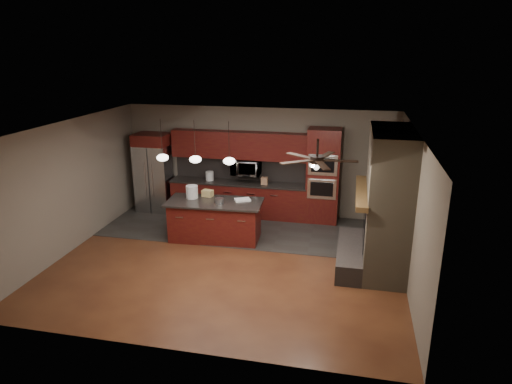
% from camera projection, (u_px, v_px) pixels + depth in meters
% --- Properties ---
extents(ground, '(7.00, 7.00, 0.00)m').
position_uv_depth(ground, '(229.00, 261.00, 9.50)').
color(ground, brown).
rests_on(ground, ground).
extents(ceiling, '(7.00, 6.00, 0.02)m').
position_uv_depth(ceiling, '(226.00, 127.00, 8.65)').
color(ceiling, white).
rests_on(ceiling, back_wall).
extents(back_wall, '(7.00, 0.02, 2.80)m').
position_uv_depth(back_wall, '(259.00, 162.00, 11.87)').
color(back_wall, '#6E6658').
rests_on(back_wall, ground).
extents(right_wall, '(0.02, 6.00, 2.80)m').
position_uv_depth(right_wall, '(411.00, 210.00, 8.38)').
color(right_wall, '#6E6658').
rests_on(right_wall, ground).
extents(left_wall, '(0.02, 6.00, 2.80)m').
position_uv_depth(left_wall, '(71.00, 186.00, 9.78)').
color(left_wall, '#6E6658').
rests_on(left_wall, ground).
extents(slate_tile_patch, '(7.00, 2.40, 0.01)m').
position_uv_depth(slate_tile_patch, '(248.00, 228.00, 11.18)').
color(slate_tile_patch, '#2E2D2A').
rests_on(slate_tile_patch, ground).
extents(fireplace_column, '(1.30, 2.10, 2.80)m').
position_uv_depth(fireplace_column, '(384.00, 206.00, 8.87)').
color(fireplace_column, '#796D57').
rests_on(fireplace_column, ground).
extents(back_cabinetry, '(3.59, 0.64, 2.20)m').
position_uv_depth(back_cabinetry, '(239.00, 182.00, 11.88)').
color(back_cabinetry, '#571B10').
rests_on(back_cabinetry, ground).
extents(oven_tower, '(0.80, 0.63, 2.38)m').
position_uv_depth(oven_tower, '(323.00, 176.00, 11.31)').
color(oven_tower, '#571B10').
rests_on(oven_tower, ground).
extents(microwave, '(0.73, 0.41, 0.50)m').
position_uv_depth(microwave, '(246.00, 167.00, 11.72)').
color(microwave, silver).
rests_on(microwave, back_cabinetry).
extents(refrigerator, '(0.90, 0.75, 2.09)m').
position_uv_depth(refrigerator, '(154.00, 172.00, 12.18)').
color(refrigerator, silver).
rests_on(refrigerator, ground).
extents(kitchen_island, '(2.21, 1.10, 0.92)m').
position_uv_depth(kitchen_island, '(215.00, 220.00, 10.44)').
color(kitchen_island, '#571B10').
rests_on(kitchen_island, ground).
extents(white_bucket, '(0.30, 0.30, 0.30)m').
position_uv_depth(white_bucket, '(192.00, 192.00, 10.49)').
color(white_bucket, silver).
rests_on(white_bucket, kitchen_island).
extents(paint_can, '(0.21, 0.21, 0.12)m').
position_uv_depth(paint_can, '(219.00, 201.00, 10.15)').
color(paint_can, '#A3A3A8').
rests_on(paint_can, kitchen_island).
extents(paint_tray, '(0.42, 0.38, 0.03)m').
position_uv_depth(paint_tray, '(242.00, 200.00, 10.36)').
color(paint_tray, white).
rests_on(paint_tray, kitchen_island).
extents(cardboard_box, '(0.27, 0.22, 0.15)m').
position_uv_depth(cardboard_box, '(208.00, 193.00, 10.63)').
color(cardboard_box, tan).
rests_on(cardboard_box, kitchen_island).
extents(counter_bucket, '(0.28, 0.28, 0.24)m').
position_uv_depth(counter_bucket, '(210.00, 176.00, 11.96)').
color(counter_bucket, silver).
rests_on(counter_bucket, back_cabinetry).
extents(counter_box, '(0.17, 0.14, 0.18)m').
position_uv_depth(counter_box, '(264.00, 181.00, 11.62)').
color(counter_box, '#A57455').
rests_on(counter_box, back_cabinetry).
extents(pendant_left, '(0.26, 0.26, 0.92)m').
position_uv_depth(pendant_left, '(163.00, 157.00, 9.89)').
color(pendant_left, black).
rests_on(pendant_left, ceiling).
extents(pendant_center, '(0.26, 0.26, 0.92)m').
position_uv_depth(pendant_center, '(195.00, 159.00, 9.74)').
color(pendant_center, black).
rests_on(pendant_center, ceiling).
extents(pendant_right, '(0.26, 0.26, 0.92)m').
position_uv_depth(pendant_right, '(229.00, 161.00, 9.59)').
color(pendant_right, black).
rests_on(pendant_right, ceiling).
extents(ceiling_fan, '(1.27, 1.33, 0.41)m').
position_uv_depth(ceiling_fan, '(317.00, 159.00, 7.65)').
color(ceiling_fan, black).
rests_on(ceiling_fan, ceiling).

